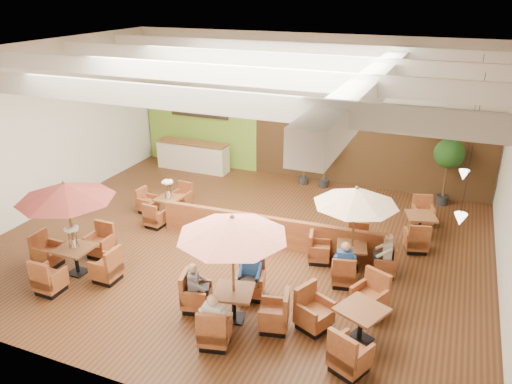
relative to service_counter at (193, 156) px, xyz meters
The scene contains 17 objects.
room 6.78m from the service_counter, 39.88° to the right, with size 14.04×14.00×5.52m.
service_counter is the anchor object (origin of this frame).
booth_divider 7.18m from the service_counter, 43.18° to the right, with size 6.67×0.18×0.92m, color brown.
table_0 8.41m from the service_counter, 82.51° to the right, with size 2.57×2.57×2.65m.
table_1 10.31m from the service_counter, 55.80° to the right, with size 2.70×2.70×2.65m.
table_2 9.41m from the service_counter, 34.25° to the right, with size 2.43×2.43×2.41m.
table_3 4.48m from the service_counter, 73.43° to the right, with size 1.54×2.27×1.44m.
table_4 11.55m from the service_counter, 44.41° to the right, with size 2.07×2.93×1.02m.
table_5 9.63m from the service_counter, 16.16° to the right, with size 1.04×2.62×0.93m.
topiary_0 4.79m from the service_counter, ahead, with size 0.87×0.87×2.01m.
topiary_1 5.58m from the service_counter, ahead, with size 0.92×0.92×2.15m.
topiary_2 9.81m from the service_counter, ahead, with size 1.01×1.01×2.36m.
diner_0 11.05m from the service_counter, 58.62° to the right, with size 0.43×0.36×0.84m.
diner_1 9.45m from the service_counter, 52.49° to the right, with size 0.40×0.34×0.78m.
diner_2 9.72m from the service_counter, 60.52° to the right, with size 0.40×0.43×0.77m.
diner_3 9.87m from the service_counter, 38.46° to the right, with size 0.43×0.38×0.80m.
diner_4 10.09m from the service_counter, 31.45° to the right, with size 0.35×0.41×0.76m.
Camera 1 is at (5.42, -11.89, 7.10)m, focal length 35.00 mm.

